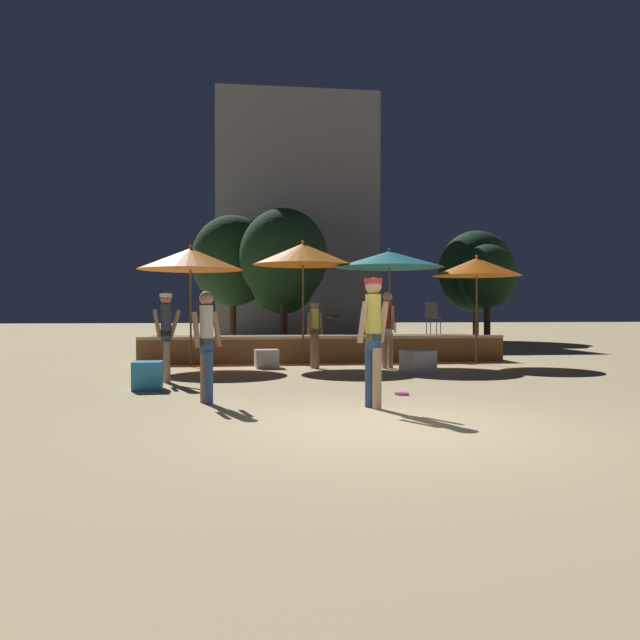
{
  "coord_description": "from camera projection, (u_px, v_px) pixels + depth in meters",
  "views": [
    {
      "loc": [
        -1.7,
        -7.3,
        1.4
      ],
      "look_at": [
        0.0,
        6.39,
        1.17
      ],
      "focal_mm": 35.0,
      "sensor_mm": 36.0,
      "label": 1
    }
  ],
  "objects": [
    {
      "name": "patio_umbrella_3",
      "position": [
        477.0,
        267.0,
        16.06
      ],
      "size": [
        2.27,
        2.27,
        2.82
      ],
      "color": "brown",
      "rests_on": "ground"
    },
    {
      "name": "frisbee_disc",
      "position": [
        402.0,
        394.0,
        10.24
      ],
      "size": [
        0.24,
        0.24,
        0.03
      ],
      "color": "#E54C99",
      "rests_on": "ground"
    },
    {
      "name": "patio_umbrella_2",
      "position": [
        389.0,
        259.0,
        15.87
      ],
      "size": [
        2.75,
        2.75,
        2.97
      ],
      "color": "brown",
      "rests_on": "ground"
    },
    {
      "name": "distant_building",
      "position": [
        296.0,
        219.0,
        32.07
      ],
      "size": [
        8.02,
        3.98,
        12.14
      ],
      "color": "gray",
      "rests_on": "ground"
    },
    {
      "name": "ground_plane",
      "position": [
        386.0,
        426.0,
        7.47
      ],
      "size": [
        120.0,
        120.0,
        0.0
      ],
      "primitive_type": "plane",
      "color": "#D1B784"
    },
    {
      "name": "cube_seat_2",
      "position": [
        418.0,
        361.0,
        14.0
      ],
      "size": [
        0.77,
        0.77,
        0.48
      ],
      "rotation": [
        0.0,
        0.0,
        0.29
      ],
      "color": "white",
      "rests_on": "ground"
    },
    {
      "name": "bistro_chair_2",
      "position": [
        334.0,
        315.0,
        18.17
      ],
      "size": [
        0.48,
        0.48,
        0.9
      ],
      "rotation": [
        0.0,
        0.0,
        5.57
      ],
      "color": "#2D3338",
      "rests_on": "wooden_deck"
    },
    {
      "name": "background_tree_3",
      "position": [
        476.0,
        272.0,
        28.52
      ],
      "size": [
        3.4,
        3.4,
        5.02
      ],
      "color": "#3D2B1C",
      "rests_on": "ground"
    },
    {
      "name": "background_tree_4",
      "position": [
        233.0,
        261.0,
        26.21
      ],
      "size": [
        3.47,
        3.47,
        5.38
      ],
      "color": "#3D2B1C",
      "rests_on": "ground"
    },
    {
      "name": "bistro_chair_1",
      "position": [
        432.0,
        315.0,
        17.34
      ],
      "size": [
        0.48,
        0.48,
        0.9
      ],
      "rotation": [
        0.0,
        0.0,
        2.46
      ],
      "color": "#47474C",
      "rests_on": "wooden_deck"
    },
    {
      "name": "background_tree_2",
      "position": [
        284.0,
        257.0,
        24.18
      ],
      "size": [
        3.42,
        3.42,
        5.34
      ],
      "color": "#3D2B1C",
      "rests_on": "ground"
    },
    {
      "name": "wooden_deck",
      "position": [
        320.0,
        348.0,
        17.69
      ],
      "size": [
        9.68,
        2.87,
        0.71
      ],
      "color": "brown",
      "rests_on": "ground"
    },
    {
      "name": "person_1",
      "position": [
        166.0,
        332.0,
        12.01
      ],
      "size": [
        0.54,
        0.29,
        1.72
      ],
      "rotation": [
        0.0,
        0.0,
        1.85
      ],
      "color": "#997051",
      "rests_on": "ground"
    },
    {
      "name": "patio_umbrella_1",
      "position": [
        303.0,
        254.0,
        15.66
      ],
      "size": [
        2.53,
        2.53,
        3.14
      ],
      "color": "brown",
      "rests_on": "ground"
    },
    {
      "name": "bistro_chair_3",
      "position": [
        390.0,
        314.0,
        18.72
      ],
      "size": [
        0.4,
        0.4,
        0.9
      ],
      "rotation": [
        0.0,
        0.0,
        6.18
      ],
      "color": "#2D3338",
      "rests_on": "wooden_deck"
    },
    {
      "name": "cube_seat_1",
      "position": [
        267.0,
        359.0,
        15.04
      ],
      "size": [
        0.59,
        0.59,
        0.44
      ],
      "rotation": [
        0.0,
        0.0,
        0.09
      ],
      "color": "white",
      "rests_on": "ground"
    },
    {
      "name": "bistro_chair_0",
      "position": [
        204.0,
        315.0,
        17.03
      ],
      "size": [
        0.46,
        0.46,
        0.9
      ],
      "rotation": [
        0.0,
        0.0,
        0.46
      ],
      "color": "#2D3338",
      "rests_on": "wooden_deck"
    },
    {
      "name": "person_3",
      "position": [
        388.0,
        326.0,
        14.86
      ],
      "size": [
        0.31,
        0.47,
        1.83
      ],
      "rotation": [
        0.0,
        0.0,
        3.64
      ],
      "color": "tan",
      "rests_on": "ground"
    },
    {
      "name": "cube_seat_0",
      "position": [
        147.0,
        375.0,
        10.9
      ],
      "size": [
        0.54,
        0.54,
        0.49
      ],
      "rotation": [
        0.0,
        0.0,
        0.06
      ],
      "color": "#2D9EDB",
      "rests_on": "ground"
    },
    {
      "name": "background_tree_1",
      "position": [
        283.0,
        276.0,
        25.24
      ],
      "size": [
        2.79,
        2.79,
        4.31
      ],
      "color": "#3D2B1C",
      "rests_on": "ground"
    },
    {
      "name": "person_2",
      "position": [
        207.0,
        343.0,
        9.3
      ],
      "size": [
        0.46,
        0.28,
        1.68
      ],
      "rotation": [
        0.0,
        0.0,
        2.02
      ],
      "color": "#2D4C7F",
      "rests_on": "ground"
    },
    {
      "name": "person_0",
      "position": [
        315.0,
        331.0,
        14.83
      ],
      "size": [
        0.42,
        0.28,
        1.63
      ],
      "rotation": [
        0.0,
        0.0,
        1.98
      ],
      "color": "#997051",
      "rests_on": "ground"
    },
    {
      "name": "patio_umbrella_0",
      "position": [
        190.0,
        259.0,
        15.29
      ],
      "size": [
        2.58,
        2.58,
        2.99
      ],
      "color": "brown",
      "rests_on": "ground"
    },
    {
      "name": "background_tree_0",
      "position": [
        487.0,
        276.0,
        26.76
      ],
      "size": [
        2.48,
        2.48,
        4.22
      ],
      "color": "#3D2B1C",
      "rests_on": "ground"
    },
    {
      "name": "person_4",
      "position": [
        373.0,
        333.0,
        8.84
      ],
      "size": [
        0.52,
        0.3,
        1.86
      ],
      "rotation": [
        0.0,
        0.0,
        1.98
      ],
      "color": "tan",
      "rests_on": "ground"
    }
  ]
}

